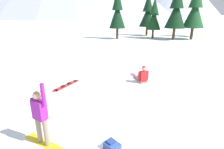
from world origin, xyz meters
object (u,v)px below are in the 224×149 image
at_px(pine_tree_leaning, 154,16).
at_px(snowboarder_foreground, 40,116).
at_px(loose_snowboard_far_spare, 66,85).
at_px(pine_tree_slender, 176,10).
at_px(backpack_blue, 112,146).
at_px(snowboarder_midground, 142,76).
at_px(pine_tree_short, 195,9).
at_px(pine_tree_tall, 148,13).
at_px(pine_tree_broad, 117,11).
at_px(pine_tree_young, 194,15).

bearing_deg(pine_tree_leaning, snowboarder_foreground, -101.19).
xyz_separation_m(loose_snowboard_far_spare, pine_tree_slender, (8.91, 19.04, 4.16)).
bearing_deg(pine_tree_leaning, backpack_blue, -96.63).
relative_size(snowboarder_foreground, snowboarder_midground, 1.13).
relative_size(backpack_blue, pine_tree_short, 0.07).
distance_m(loose_snowboard_far_spare, pine_tree_tall, 24.69).
distance_m(pine_tree_slender, pine_tree_short, 2.86).
height_order(snowboarder_midground, pine_tree_broad, pine_tree_broad).
bearing_deg(pine_tree_short, pine_tree_slender, -163.17).
bearing_deg(pine_tree_young, pine_tree_leaning, -155.40).
bearing_deg(loose_snowboard_far_spare, snowboarder_foreground, -76.17).
xyz_separation_m(snowboarder_foreground, pine_tree_broad, (-0.48, 23.25, 3.03)).
bearing_deg(backpack_blue, pine_tree_slender, 76.11).
height_order(snowboarder_foreground, pine_tree_slender, pine_tree_slender).
bearing_deg(pine_tree_short, loose_snowboard_far_spare, -120.37).
relative_size(pine_tree_tall, pine_tree_short, 0.89).
bearing_deg(pine_tree_broad, snowboarder_foreground, -88.81).
height_order(snowboarder_midground, pine_tree_tall, pine_tree_tall).
bearing_deg(pine_tree_leaning, pine_tree_broad, -162.36).
bearing_deg(pine_tree_broad, loose_snowboard_far_spare, -91.82).
height_order(snowboarder_foreground, pine_tree_short, pine_tree_short).
xyz_separation_m(snowboarder_foreground, pine_tree_tall, (4.12, 28.24, 2.87)).
relative_size(snowboarder_midground, backpack_blue, 3.21).
bearing_deg(pine_tree_leaning, pine_tree_short, -7.22).
bearing_deg(pine_tree_slender, loose_snowboard_far_spare, -115.07).
bearing_deg(pine_tree_tall, snowboarder_midground, -92.92).
relative_size(loose_snowboard_far_spare, pine_tree_young, 0.30).
relative_size(snowboarder_foreground, backpack_blue, 3.62).
bearing_deg(pine_tree_tall, pine_tree_slender, -52.33).
height_order(pine_tree_broad, pine_tree_short, pine_tree_short).
height_order(snowboarder_foreground, backpack_blue, snowboarder_foreground).
height_order(backpack_blue, pine_tree_broad, pine_tree_broad).
xyz_separation_m(loose_snowboard_far_spare, pine_tree_broad, (0.60, 18.85, 3.95)).
relative_size(pine_tree_young, pine_tree_tall, 0.91).
xyz_separation_m(pine_tree_young, pine_tree_short, (-1.04, -3.76, 0.84)).
bearing_deg(loose_snowboard_far_spare, backpack_blue, -54.22).
xyz_separation_m(backpack_blue, pine_tree_broad, (-2.53, 23.19, 3.85)).
distance_m(pine_tree_leaning, pine_tree_short, 5.75).
xyz_separation_m(snowboarder_foreground, backpack_blue, (2.04, 0.06, -0.82)).
relative_size(snowboarder_midground, pine_tree_young, 0.28).
bearing_deg(loose_snowboard_far_spare, pine_tree_tall, 77.69).
distance_m(loose_snowboard_far_spare, pine_tree_leaning, 21.68).
bearing_deg(pine_tree_young, backpack_blue, -108.87).
distance_m(loose_snowboard_far_spare, pine_tree_broad, 19.27).
height_order(backpack_blue, pine_tree_leaning, pine_tree_leaning).
bearing_deg(pine_tree_short, backpack_blue, -109.38).
xyz_separation_m(snowboarder_foreground, pine_tree_slender, (7.82, 23.44, 3.24)).
bearing_deg(pine_tree_young, pine_tree_tall, 178.37).
bearing_deg(pine_tree_young, pine_tree_broad, -158.44).
xyz_separation_m(pine_tree_broad, pine_tree_leaning, (5.42, 1.73, -0.71)).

